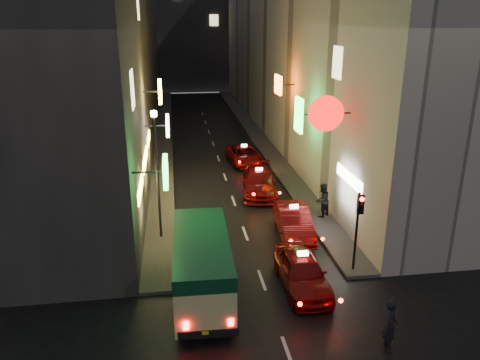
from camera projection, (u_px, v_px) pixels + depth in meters
name	position (u px, v px, depth m)	size (l,w,h in m)	color
building_left	(113.00, 35.00, 39.26)	(7.41, 52.00, 18.00)	#3C3A37
building_right	(298.00, 34.00, 41.43)	(8.03, 52.00, 18.00)	#BBB6AC
building_far	(191.00, 13.00, 69.60)	(30.00, 10.00, 22.00)	#38373D
sidewalk_left	(164.00, 136.00, 42.70)	(1.50, 52.00, 0.15)	#4D4B48
sidewalk_right	(255.00, 133.00, 43.86)	(1.50, 52.00, 0.15)	#4D4B48
minibus	(202.00, 261.00, 17.76)	(2.23, 5.98, 2.55)	#E0DB8C
taxi_near	(302.00, 269.00, 18.70)	(2.18, 5.29, 1.85)	#6C0A0A
taxi_second	(294.00, 219.00, 23.30)	(2.52, 5.39, 1.84)	#6C0A0A
taxi_third	(259.00, 180.00, 28.88)	(2.89, 5.62, 1.88)	#6C0A0A
taxi_far	(244.00, 154.00, 34.87)	(2.30, 4.85, 1.67)	#6C0A0A
pedestrian_crossing	(391.00, 322.00, 15.08)	(0.70, 0.45, 2.12)	black
pedestrian_sidewalk	(322.00, 198.00, 25.03)	(0.79, 0.49, 2.10)	black
traffic_light	(359.00, 216.00, 19.11)	(0.26, 0.43, 3.50)	black
lamp_post	(157.00, 167.00, 21.88)	(0.28, 0.28, 6.22)	black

